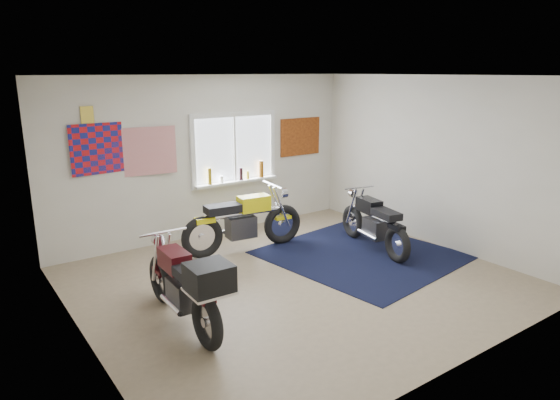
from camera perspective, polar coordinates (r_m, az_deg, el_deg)
ground at (r=6.85m, az=1.96°, el=-9.20°), size 5.50×5.50×0.00m
room_shell at (r=6.37m, az=2.08°, el=4.43°), size 5.50×5.50×5.50m
navy_rug at (r=7.85m, az=9.27°, el=-6.18°), size 2.82×2.91×0.01m
window_assembly at (r=8.72m, az=-5.24°, el=5.33°), size 1.66×0.17×1.26m
oil_bottles at (r=8.77m, az=-4.41°, el=3.14°), size 1.12×0.09×0.30m
flag_display at (r=7.72m, az=-21.18°, el=9.07°), size 1.60×0.10×1.17m
triumph_poster at (r=9.50m, az=2.33°, el=7.24°), size 0.90×0.03×0.70m
yellow_triumph at (r=7.82m, az=-4.23°, el=-2.63°), size 2.04×0.61×1.03m
black_chrome_bike at (r=8.01m, az=10.70°, el=-2.77°), size 0.61×1.80×0.93m
maroon_tourer at (r=5.56m, az=-10.64°, el=-9.67°), size 0.57×1.89×0.96m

